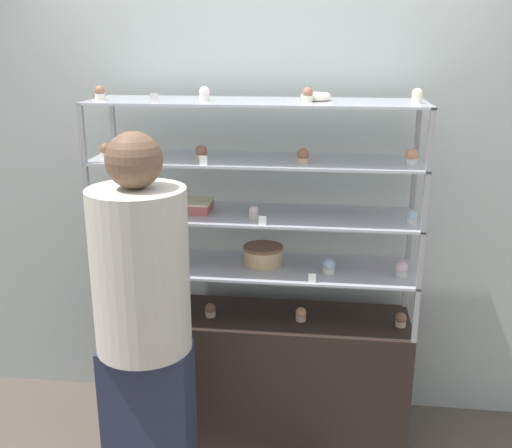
{
  "coord_description": "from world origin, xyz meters",
  "views": [
    {
      "loc": [
        0.35,
        -2.85,
        2.08
      ],
      "look_at": [
        0.0,
        0.0,
        1.2
      ],
      "focal_mm": 42.0,
      "sensor_mm": 36.0,
      "label": 1
    }
  ],
  "objects": [
    {
      "name": "customer_figure",
      "position": [
        -0.41,
        -0.6,
        0.93
      ],
      "size": [
        0.41,
        0.41,
        1.75
      ],
      "color": "#282D47",
      "rests_on": "ground_plane"
    },
    {
      "name": "cupcake_7",
      "position": [
        0.72,
        -0.06,
        1.01
      ],
      "size": [
        0.06,
        0.06,
        0.08
      ],
      "color": "white",
      "rests_on": "display_riser_lower"
    },
    {
      "name": "cupcake_5",
      "position": [
        -0.37,
        -0.05,
        1.01
      ],
      "size": [
        0.06,
        0.06,
        0.08
      ],
      "color": "beige",
      "rests_on": "display_riser_lower"
    },
    {
      "name": "cupcake_0",
      "position": [
        -0.75,
        -0.08,
        0.74
      ],
      "size": [
        0.06,
        0.06,
        0.07
      ],
      "color": "white",
      "rests_on": "display_base"
    },
    {
      "name": "cupcake_2",
      "position": [
        0.24,
        -0.04,
        0.74
      ],
      "size": [
        0.06,
        0.06,
        0.07
      ],
      "color": "#CCB28C",
      "rests_on": "display_base"
    },
    {
      "name": "sheet_cake_frosted",
      "position": [
        -0.35,
        0.01,
        1.28
      ],
      "size": [
        0.24,
        0.18,
        0.06
      ],
      "color": "#C66660",
      "rests_on": "display_riser_middle"
    },
    {
      "name": "cupcake_6",
      "position": [
        0.37,
        -0.06,
        1.01
      ],
      "size": [
        0.06,
        0.06,
        0.08
      ],
      "color": "white",
      "rests_on": "display_riser_lower"
    },
    {
      "name": "cupcake_11",
      "position": [
        -0.73,
        -0.07,
        1.57
      ],
      "size": [
        0.06,
        0.06,
        0.07
      ],
      "color": "beige",
      "rests_on": "display_riser_upper"
    },
    {
      "name": "price_tag_4",
      "position": [
        -0.44,
        -0.2,
        1.83
      ],
      "size": [
        0.04,
        0.0,
        0.04
      ],
      "color": "white",
      "rests_on": "display_riser_top"
    },
    {
      "name": "price_tag_2",
      "position": [
        0.05,
        -0.2,
        1.28
      ],
      "size": [
        0.04,
        0.0,
        0.04
      ],
      "color": "white",
      "rests_on": "display_riser_middle"
    },
    {
      "name": "cupcake_13",
      "position": [
        0.23,
        -0.1,
        1.57
      ],
      "size": [
        0.06,
        0.06,
        0.07
      ],
      "color": "#CCB28C",
      "rests_on": "display_riser_upper"
    },
    {
      "name": "cupcake_14",
      "position": [
        0.73,
        -0.05,
        1.57
      ],
      "size": [
        0.06,
        0.06,
        0.07
      ],
      "color": "white",
      "rests_on": "display_riser_upper"
    },
    {
      "name": "cupcake_12",
      "position": [
        -0.26,
        -0.07,
        1.57
      ],
      "size": [
        0.06,
        0.06,
        0.07
      ],
      "color": "#CCB28C",
      "rests_on": "display_riser_upper"
    },
    {
      "name": "cupcake_1",
      "position": [
        -0.23,
        -0.05,
        0.74
      ],
      "size": [
        0.06,
        0.06,
        0.07
      ],
      "color": "#CCB28C",
      "rests_on": "display_base"
    },
    {
      "name": "cupcake_18",
      "position": [
        0.74,
        -0.05,
        1.84
      ],
      "size": [
        0.05,
        0.05,
        0.07
      ],
      "color": "white",
      "rests_on": "display_riser_top"
    },
    {
      "name": "back_wall",
      "position": [
        0.0,
        0.36,
        1.3
      ],
      "size": [
        8.0,
        0.05,
        2.6
      ],
      "color": "#A8B2AD",
      "rests_on": "ground_plane"
    },
    {
      "name": "price_tag_0",
      "position": [
        -0.55,
        -0.2,
        0.72
      ],
      "size": [
        0.04,
        0.0,
        0.04
      ],
      "color": "white",
      "rests_on": "display_base"
    },
    {
      "name": "display_riser_lower",
      "position": [
        0.0,
        0.0,
        0.96
      ],
      "size": [
        1.6,
        0.43,
        0.28
      ],
      "color": "#99999E",
      "rests_on": "display_base"
    },
    {
      "name": "price_tag_1",
      "position": [
        0.29,
        -0.2,
        1.0
      ],
      "size": [
        0.04,
        0.0,
        0.04
      ],
      "color": "white",
      "rests_on": "display_riser_lower"
    },
    {
      "name": "display_riser_upper",
      "position": [
        0.0,
        0.0,
        1.52
      ],
      "size": [
        1.6,
        0.43,
        0.28
      ],
      "color": "#99999E",
      "rests_on": "display_riser_middle"
    },
    {
      "name": "cupcake_4",
      "position": [
        -0.73,
        -0.12,
        1.01
      ],
      "size": [
        0.06,
        0.06,
        0.08
      ],
      "color": "beige",
      "rests_on": "display_riser_lower"
    },
    {
      "name": "layer_cake_centerpiece",
      "position": [
        0.03,
        0.02,
        1.03
      ],
      "size": [
        0.2,
        0.2,
        0.1
      ],
      "color": "#DBBC84",
      "rests_on": "display_riser_lower"
    },
    {
      "name": "cupcake_17",
      "position": [
        0.24,
        -0.05,
        1.84
      ],
      "size": [
        0.05,
        0.05,
        0.07
      ],
      "color": "beige",
      "rests_on": "display_riser_top"
    },
    {
      "name": "cupcake_9",
      "position": [
        -0.0,
        -0.09,
        1.29
      ],
      "size": [
        0.05,
        0.05,
        0.06
      ],
      "color": "beige",
      "rests_on": "display_riser_middle"
    },
    {
      "name": "ground_plane",
      "position": [
        0.0,
        0.0,
        0.0
      ],
      "size": [
        20.0,
        20.0,
        0.0
      ],
      "primitive_type": "plane",
      "color": "brown"
    },
    {
      "name": "price_tag_3",
      "position": [
        -0.22,
        -0.2,
        1.56
      ],
      "size": [
        0.04,
        0.0,
        0.04
      ],
      "color": "white",
      "rests_on": "display_riser_upper"
    },
    {
      "name": "cupcake_3",
      "position": [
        0.74,
        -0.04,
        0.74
      ],
      "size": [
        0.06,
        0.06,
        0.07
      ],
      "color": "#CCB28C",
      "rests_on": "display_base"
    },
    {
      "name": "display_base",
      "position": [
        0.0,
        0.0,
        0.35
      ],
      "size": [
        1.6,
        0.43,
        0.7
      ],
      "color": "black",
      "rests_on": "ground_plane"
    },
    {
      "name": "donut_glazed",
      "position": [
        0.28,
        0.03,
        1.83
      ],
      "size": [
        0.14,
        0.14,
        0.04
      ],
      "color": "#EFE5CC",
      "rests_on": "display_riser_top"
    },
    {
      "name": "cupcake_8",
      "position": [
        -0.75,
        -0.08,
        1.29
      ],
      "size": [
        0.05,
        0.05,
        0.06
      ],
      "color": "#CCB28C",
      "rests_on": "display_riser_middle"
    },
    {
      "name": "cupcake_16",
      "position": [
        -0.24,
        -0.05,
        1.84
      ],
      "size": [
        0.05,
        0.05,
        0.07
      ],
      "color": "beige",
      "rests_on": "display_riser_top"
    },
    {
      "name": "display_riser_top",
      "position": [
        0.0,
        0.0,
        1.8
      ],
      "size": [
        1.6,
        0.43,
        0.28
      ],
      "color": "#99999E",
      "rests_on": "display_riser_upper"
    },
    {
      "name": "cupcake_10",
      "position": [
        0.75,
        -0.09,
        1.29
      ],
      "size": [
        0.05,
        0.05,
        0.06
      ],
      "color": "white",
      "rests_on": "display_riser_middle"
    },
    {
      "name": "display_riser_middle",
      "position": [
        0.0,
        0.0,
        1.24
      ],
      "size": [
        1.6,
        0.43,
        0.28
      ],
      "color": "#99999E",
      "rests_on": "display_riser_lower"
    },
    {
      "name": "cupcake_15",
      "position": [
        -0.74,
        -0.06,
        1.84
      ],
      "size": [
        0.05,
        0.05,
        0.07
      ],
      "color": "beige",
      "rests_on": "display_riser_top"
    }
  ]
}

